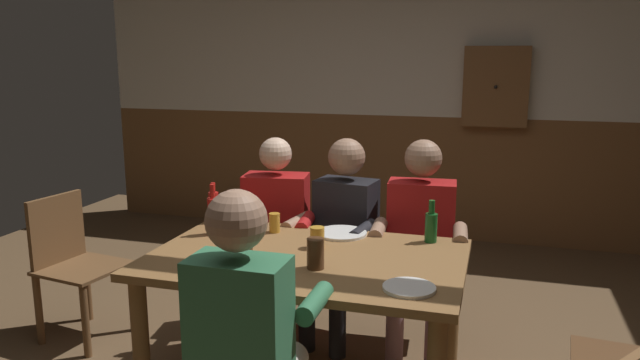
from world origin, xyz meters
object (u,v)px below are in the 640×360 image
at_px(chair_empty_near_left, 73,262).
at_px(pint_glass_4, 316,254).
at_px(plate_0, 409,288).
at_px(person_0, 274,225).
at_px(dining_table, 306,276).
at_px(pint_glass_0, 239,234).
at_px(pint_glass_2, 317,237).
at_px(person_2, 420,236).
at_px(bottle_0, 431,226).
at_px(plate_1, 341,233).
at_px(pint_glass_1, 274,223).
at_px(condiment_caddy, 239,276).
at_px(pint_glass_3, 244,244).
at_px(table_candle, 236,260).
at_px(wall_dart_cabinet, 496,87).
at_px(bottle_2, 213,215).
at_px(person_1, 341,229).
at_px(bottle_1, 214,206).
at_px(person_3, 247,330).

relative_size(chair_empty_near_left, pint_glass_4, 6.17).
bearing_deg(plate_0, person_0, 134.32).
xyz_separation_m(dining_table, pint_glass_0, (-0.39, 0.08, 0.16)).
bearing_deg(pint_glass_2, pint_glass_4, -74.64).
height_order(person_2, bottle_0, person_2).
bearing_deg(plate_1, pint_glass_1, -170.10).
height_order(condiment_caddy, pint_glass_0, pint_glass_0).
xyz_separation_m(person_2, pint_glass_3, (-0.74, -0.84, 0.14)).
relative_size(table_candle, condiment_caddy, 0.57).
relative_size(pint_glass_3, wall_dart_cabinet, 0.19).
height_order(chair_empty_near_left, pint_glass_3, pint_glass_3).
distance_m(person_0, pint_glass_3, 0.87).
relative_size(bottle_2, pint_glass_0, 2.79).
bearing_deg(pint_glass_2, person_1, 92.71).
bearing_deg(person_0, dining_table, 113.23).
bearing_deg(bottle_1, pint_glass_3, -51.05).
distance_m(person_2, wall_dart_cabinet, 2.32).
bearing_deg(pint_glass_0, table_candle, -68.07).
bearing_deg(chair_empty_near_left, person_1, 115.78).
relative_size(person_1, pint_glass_1, 11.42).
bearing_deg(pint_glass_3, pint_glass_2, 40.07).
relative_size(person_0, pint_glass_3, 9.18).
bearing_deg(person_2, wall_dart_cabinet, -103.59).
bearing_deg(chair_empty_near_left, person_3, 67.07).
bearing_deg(person_2, bottle_0, 101.93).
relative_size(dining_table, wall_dart_cabinet, 2.19).
xyz_separation_m(chair_empty_near_left, wall_dart_cabinet, (2.40, 2.64, 0.97)).
distance_m(dining_table, chair_empty_near_left, 1.61).
relative_size(dining_table, condiment_caddy, 10.93).
height_order(pint_glass_0, pint_glass_2, pint_glass_2).
distance_m(dining_table, person_0, 0.85).
bearing_deg(person_3, plate_0, 38.62).
bearing_deg(pint_glass_0, bottle_1, 133.21).
distance_m(plate_0, pint_glass_2, 0.68).
bearing_deg(table_candle, person_3, -61.45).
bearing_deg(plate_1, pint_glass_4, -87.80).
xyz_separation_m(table_candle, pint_glass_4, (0.35, 0.10, 0.03)).
height_order(plate_0, plate_1, same).
height_order(bottle_0, bottle_1, bottle_1).
bearing_deg(pint_glass_4, pint_glass_1, 128.46).
xyz_separation_m(plate_0, pint_glass_4, (-0.45, 0.13, 0.06)).
bearing_deg(person_0, plate_0, 125.80).
height_order(person_1, pint_glass_4, person_1).
distance_m(chair_empty_near_left, pint_glass_0, 1.24).
relative_size(chair_empty_near_left, bottle_0, 3.91).
bearing_deg(pint_glass_0, dining_table, -11.26).
bearing_deg(pint_glass_0, person_3, -64.18).
distance_m(person_3, pint_glass_2, 0.87).
bearing_deg(condiment_caddy, person_0, 103.67).
xyz_separation_m(table_candle, condiment_caddy, (0.08, -0.15, -0.02)).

